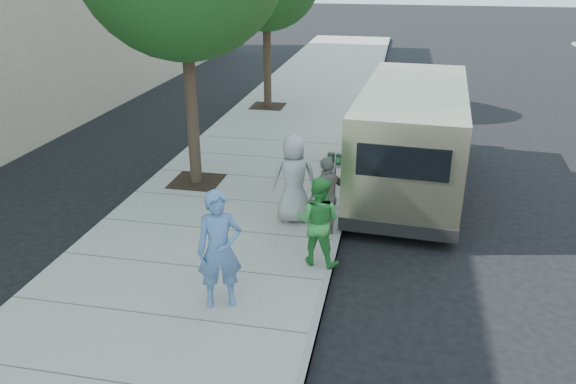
% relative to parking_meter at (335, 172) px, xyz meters
% --- Properties ---
extents(ground, '(120.00, 120.00, 0.00)m').
position_rel_parking_meter_xyz_m(ground, '(-1.25, -0.98, -1.19)').
color(ground, black).
rests_on(ground, ground).
extents(sidewalk, '(5.00, 60.00, 0.15)m').
position_rel_parking_meter_xyz_m(sidewalk, '(-2.25, -0.98, -1.12)').
color(sidewalk, gray).
rests_on(sidewalk, ground).
extents(curb_face, '(0.12, 60.00, 0.16)m').
position_rel_parking_meter_xyz_m(curb_face, '(0.19, -0.98, -1.12)').
color(curb_face, gray).
rests_on(curb_face, ground).
extents(parking_meter, '(0.31, 0.16, 1.44)m').
position_rel_parking_meter_xyz_m(parking_meter, '(0.00, 0.00, 0.00)').
color(parking_meter, gray).
rests_on(parking_meter, sidewalk).
extents(van, '(2.67, 6.89, 2.51)m').
position_rel_parking_meter_xyz_m(van, '(1.53, 2.42, 0.13)').
color(van, tan).
rests_on(van, ground).
extents(person_officer, '(0.82, 0.68, 1.92)m').
position_rel_parking_meter_xyz_m(person_officer, '(-1.34, -3.48, -0.08)').
color(person_officer, '#567FB7').
rests_on(person_officer, sidewalk).
extents(person_green_shirt, '(0.89, 0.75, 1.64)m').
position_rel_parking_meter_xyz_m(person_green_shirt, '(-0.05, -1.89, -0.22)').
color(person_green_shirt, green).
rests_on(person_green_shirt, sidewalk).
extents(person_gray_shirt, '(1.04, 0.83, 1.87)m').
position_rel_parking_meter_xyz_m(person_gray_shirt, '(-0.80, -0.25, -0.11)').
color(person_gray_shirt, '#A2A2A5').
rests_on(person_gray_shirt, sidewalk).
extents(person_striped_polo, '(0.90, 0.98, 1.62)m').
position_rel_parking_meter_xyz_m(person_striped_polo, '(-0.05, -0.77, -0.24)').
color(person_striped_polo, slate).
rests_on(person_striped_polo, sidewalk).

